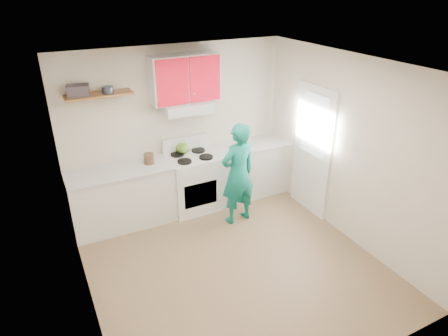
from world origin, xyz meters
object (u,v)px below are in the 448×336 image
person (238,174)px  tin (108,90)px  stove (193,182)px  kettle (183,148)px  crock (149,159)px

person → tin: bearing=-34.0°
tin → person: (1.60, -0.81, -1.28)m
stove → kettle: kettle is taller
tin → person: 2.20m
tin → kettle: (1.05, 0.04, -1.08)m
tin → kettle: bearing=2.3°
kettle → person: 1.03m
stove → person: bearing=-55.0°
kettle → crock: 0.61m
crock → person: person is taller
tin → crock: 1.19m
tin → kettle: 1.50m
stove → tin: tin is taller
kettle → crock: bearing=-162.9°
crock → person: size_ratio=0.11×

